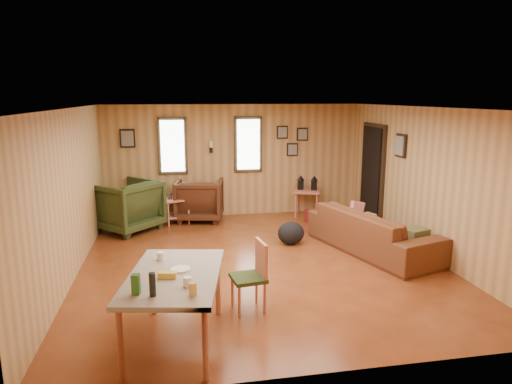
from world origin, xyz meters
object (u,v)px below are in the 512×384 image
(dining_table, at_px, (174,281))
(end_table, at_px, (175,206))
(sofa, at_px, (373,224))
(recliner_green, at_px, (127,203))
(side_table, at_px, (307,188))
(recliner_brown, at_px, (200,198))

(dining_table, bearing_deg, end_table, 99.91)
(sofa, bearing_deg, dining_table, 108.78)
(recliner_green, distance_m, side_table, 3.77)
(side_table, bearing_deg, end_table, -177.86)
(recliner_green, xyz_separation_m, side_table, (3.74, 0.45, 0.07))
(sofa, relative_size, dining_table, 1.47)
(recliner_brown, bearing_deg, end_table, 30.95)
(end_table, distance_m, side_table, 2.84)
(recliner_green, height_order, side_table, recliner_green)
(recliner_green, bearing_deg, recliner_brown, 154.58)
(sofa, xyz_separation_m, end_table, (-3.23, 2.34, -0.11))
(recliner_green, bearing_deg, side_table, 141.18)
(end_table, relative_size, dining_table, 0.39)
(sofa, xyz_separation_m, dining_table, (-3.28, -2.37, 0.23))
(recliner_brown, height_order, end_table, recliner_brown)
(recliner_brown, xyz_separation_m, side_table, (2.32, -0.08, 0.13))
(dining_table, bearing_deg, recliner_green, 111.80)
(recliner_green, bearing_deg, sofa, 108.67)
(recliner_brown, height_order, side_table, recliner_brown)
(side_table, relative_size, dining_table, 0.54)
(end_table, bearing_deg, recliner_green, -159.41)
(sofa, bearing_deg, side_table, -7.55)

